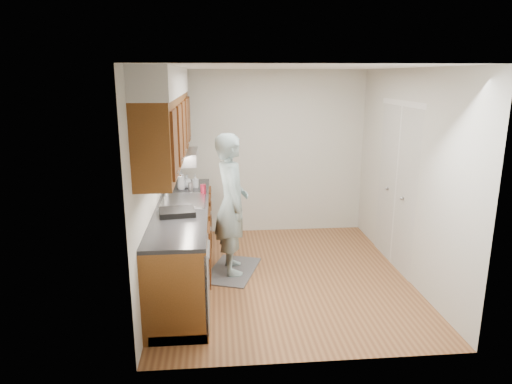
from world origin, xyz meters
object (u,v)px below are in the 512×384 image
soap_bottle_b (195,181)px  soda_can (203,189)px  dish_rack (177,212)px  steel_can (191,187)px  soap_bottle_a (181,179)px  soap_bottle_c (187,181)px  person (231,195)px

soap_bottle_b → soda_can: 0.39m
soda_can → dish_rack: size_ratio=0.34×
soap_bottle_b → steel_can: 0.22m
soda_can → soap_bottle_a: bearing=135.5°
steel_can → soap_bottle_a: bearing=135.0°
steel_can → soap_bottle_b: bearing=75.6°
soap_bottle_c → dish_rack: size_ratio=0.47×
soap_bottle_a → steel_can: soap_bottle_a is taller
soap_bottle_a → soap_bottle_c: soap_bottle_a is taller
person → soda_can: (-0.35, 0.30, 0.00)m
soap_bottle_a → soap_bottle_b: (0.18, 0.08, -0.05)m
soap_bottle_b → dish_rack: soap_bottle_b is taller
soap_bottle_a → soda_can: 0.42m
person → soap_bottle_c: size_ratio=10.99×
person → soap_bottle_b: 0.82m
soap_bottle_c → soap_bottle_b: bearing=-3.2°
person → soap_bottle_a: person is taller
soap_bottle_b → soap_bottle_c: 0.12m
steel_can → soap_bottle_c: bearing=106.1°
soda_can → steel_can: 0.23m
soap_bottle_a → soap_bottle_b: 0.20m
soda_can → steel_can: size_ratio=1.11×
soap_bottle_c → steel_can: 0.23m
steel_can → soda_can: bearing=-44.1°
soda_can → soap_bottle_c: bearing=121.3°
soap_bottle_c → soap_bottle_a: bearing=-127.3°
soap_bottle_a → steel_can: size_ratio=2.37×
soap_bottle_b → person: bearing=-55.6°
person → soap_bottle_b: person is taller
soap_bottle_c → dish_rack: (-0.04, -1.24, -0.06)m
soap_bottle_a → soap_bottle_c: (0.07, 0.09, -0.05)m
soap_bottle_b → dish_rack: bearing=-97.1°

